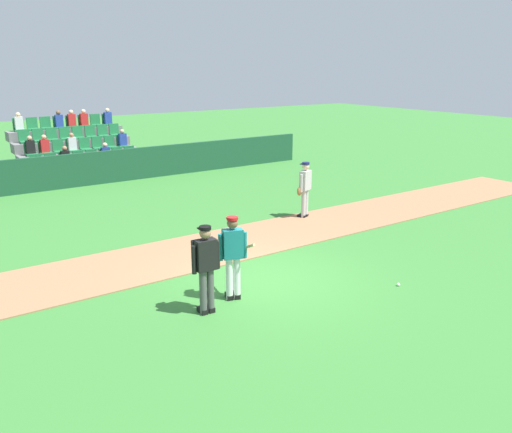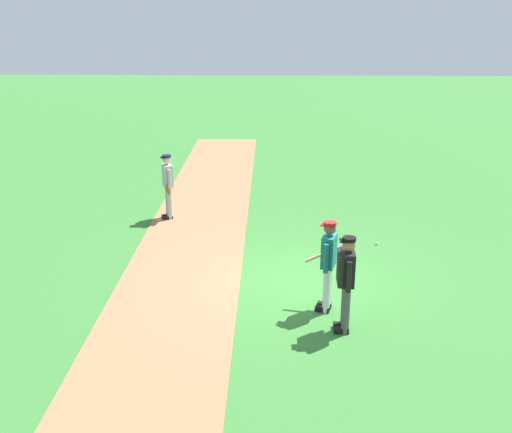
{
  "view_description": "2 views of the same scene",
  "coord_description": "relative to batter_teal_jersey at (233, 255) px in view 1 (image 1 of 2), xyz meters",
  "views": [
    {
      "loc": [
        -6.44,
        -8.86,
        4.63
      ],
      "look_at": [
        0.48,
        1.14,
        1.11
      ],
      "focal_mm": 36.91,
      "sensor_mm": 36.0,
      "label": 1
    },
    {
      "loc": [
        -11.19,
        0.62,
        5.36
      ],
      "look_at": [
        0.44,
        0.91,
        1.28
      ],
      "focal_mm": 41.77,
      "sensor_mm": 36.0,
      "label": 2
    }
  ],
  "objects": [
    {
      "name": "umpire_home_plate",
      "position": [
        -0.76,
        -0.23,
        0.03
      ],
      "size": [
        0.59,
        0.31,
        1.76
      ],
      "color": "#4C4C4C",
      "rests_on": "ground"
    },
    {
      "name": "batter_teal_jersey",
      "position": [
        0.0,
        0.0,
        0.0
      ],
      "size": [
        0.58,
        0.8,
        1.76
      ],
      "color": "white",
      "rests_on": "ground"
    },
    {
      "name": "ground_plane",
      "position": [
        1.19,
        0.45,
        -0.97
      ],
      "size": [
        80.0,
        80.0,
        0.0
      ],
      "primitive_type": "plane",
      "color": "#387A33"
    },
    {
      "name": "baseball",
      "position": [
        3.29,
        -1.49,
        -0.93
      ],
      "size": [
        0.07,
        0.07,
        0.07
      ],
      "primitive_type": "sphere",
      "color": "white",
      "rests_on": "ground"
    },
    {
      "name": "dugout_fence",
      "position": [
        1.19,
        12.21,
        -0.31
      ],
      "size": [
        20.0,
        0.16,
        1.31
      ],
      "primitive_type": "cube",
      "color": "#19472D",
      "rests_on": "ground"
    },
    {
      "name": "infield_dirt_path",
      "position": [
        1.19,
        2.93,
        -0.95
      ],
      "size": [
        28.0,
        2.51,
        0.03
      ],
      "primitive_type": "cube",
      "color": "#9E704C",
      "rests_on": "ground"
    },
    {
      "name": "stadium_bleachers",
      "position": [
        1.18,
        14.52,
        -0.2
      ],
      "size": [
        5.0,
        3.8,
        2.7
      ],
      "color": "slate",
      "rests_on": "ground"
    },
    {
      "name": "runner_grey_jersey",
      "position": [
        5.01,
        3.77,
        -0.01
      ],
      "size": [
        0.66,
        0.4,
        1.76
      ],
      "color": "#B2B2B2",
      "rests_on": "ground"
    }
  ]
}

